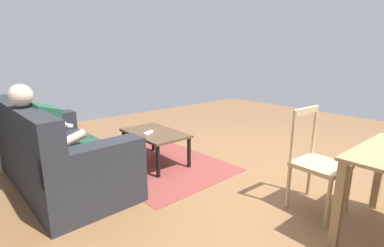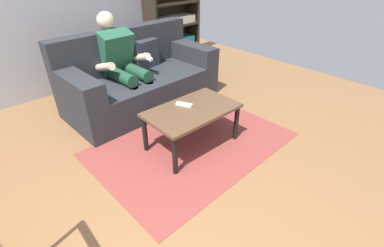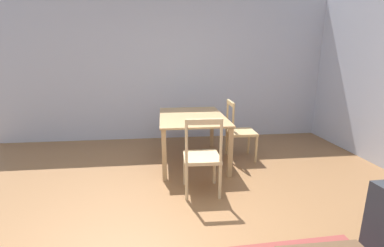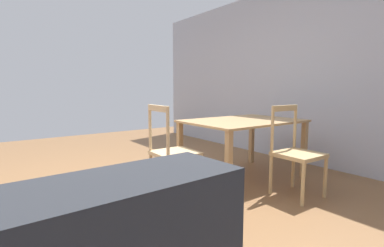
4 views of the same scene
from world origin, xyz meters
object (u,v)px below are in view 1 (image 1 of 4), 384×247
(couch, at_px, (56,156))
(person_lounging, at_px, (55,138))
(coffee_table, at_px, (155,136))
(tv_remote, at_px, (148,133))
(dining_chair_facing_couch, at_px, (317,163))

(couch, xyz_separation_m, person_lounging, (-0.20, 0.04, 0.26))
(coffee_table, bearing_deg, couch, 83.00)
(person_lounging, height_order, tv_remote, person_lounging)
(person_lounging, bearing_deg, tv_remote, -87.98)
(tv_remote, bearing_deg, coffee_table, -109.40)
(coffee_table, relative_size, tv_remote, 5.42)
(person_lounging, height_order, coffee_table, person_lounging)
(person_lounging, xyz_separation_m, tv_remote, (0.04, -1.12, -0.16))
(couch, distance_m, coffee_table, 1.20)
(person_lounging, xyz_separation_m, dining_chair_facing_couch, (-1.89, -1.74, -0.15))
(coffee_table, relative_size, dining_chair_facing_couch, 0.97)
(dining_chair_facing_couch, bearing_deg, coffee_table, 14.82)
(couch, xyz_separation_m, tv_remote, (-0.16, -1.09, 0.10))
(coffee_table, distance_m, dining_chair_facing_couch, 2.01)
(person_lounging, bearing_deg, dining_chair_facing_couch, -137.35)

